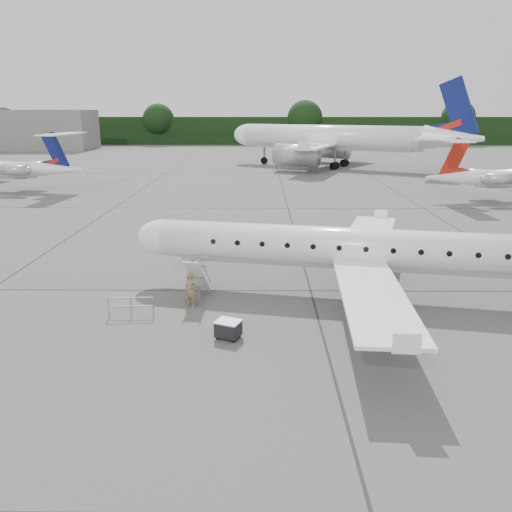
# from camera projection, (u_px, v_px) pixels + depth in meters

# --- Properties ---
(ground) EXTENTS (320.00, 320.00, 0.00)m
(ground) POSITION_uv_depth(u_px,v_px,m) (380.00, 319.00, 24.65)
(ground) COLOR #565653
(ground) RESTS_ON ground
(treeline) EXTENTS (260.00, 4.00, 8.00)m
(treeline) POSITION_uv_depth(u_px,v_px,m) (281.00, 131.00, 148.27)
(treeline) COLOR black
(treeline) RESTS_ON ground
(terminal_building) EXTENTS (40.00, 14.00, 10.00)m
(terminal_building) POSITION_uv_depth(u_px,v_px,m) (15.00, 130.00, 129.46)
(terminal_building) COLOR slate
(terminal_building) RESTS_ON ground
(main_regional_jet) EXTENTS (33.28, 26.64, 7.64)m
(main_regional_jet) POSITION_uv_depth(u_px,v_px,m) (370.00, 229.00, 26.68)
(main_regional_jet) COLOR white
(main_regional_jet) RESTS_ON ground
(airstair) EXTENTS (1.24, 2.28, 2.39)m
(airstair) POSITION_uv_depth(u_px,v_px,m) (198.00, 278.00, 27.06)
(airstair) COLOR white
(airstair) RESTS_ON ground
(passenger) EXTENTS (0.82, 0.72, 1.89)m
(passenger) POSITION_uv_depth(u_px,v_px,m) (190.00, 290.00, 25.97)
(passenger) COLOR olive
(passenger) RESTS_ON ground
(safety_railing) EXTENTS (2.20, 0.21, 1.00)m
(safety_railing) POSITION_uv_depth(u_px,v_px,m) (131.00, 307.00, 24.83)
(safety_railing) COLOR gray
(safety_railing) RESTS_ON ground
(baggage_cart) EXTENTS (1.28, 1.17, 0.90)m
(baggage_cart) POSITION_uv_depth(u_px,v_px,m) (228.00, 329.00, 22.48)
(baggage_cart) COLOR black
(baggage_cart) RESTS_ON ground
(bg_narrowbody) EXTENTS (50.24, 45.27, 14.80)m
(bg_narrowbody) POSITION_uv_depth(u_px,v_px,m) (330.00, 125.00, 87.60)
(bg_narrowbody) COLOR white
(bg_narrowbody) RESTS_ON ground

